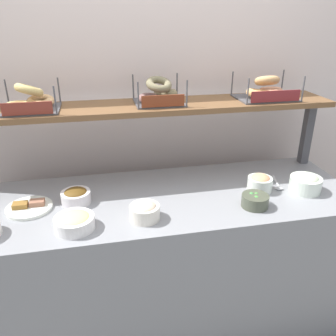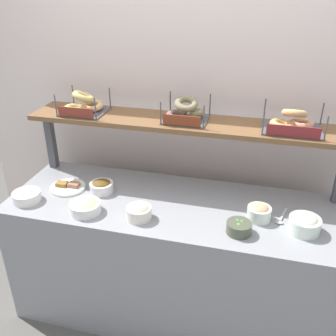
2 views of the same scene
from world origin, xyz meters
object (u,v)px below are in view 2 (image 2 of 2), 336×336
(bowl_cream_cheese, at_px, (26,196))
(bagel_basket_plain, at_px, (84,105))
(bagel_basket_poppy, at_px, (186,113))
(bagel_basket_sesame, at_px, (292,123))
(bowl_scallion_spread, at_px, (305,223))
(serving_spoon_near_plate, at_px, (281,219))
(bowl_lox_spread, at_px, (259,212))
(bowl_chocolate_spread, at_px, (102,186))
(bowl_egg_salad, at_px, (85,206))
(bowl_veggie_mix, at_px, (239,227))
(bowl_potato_salad, at_px, (139,212))
(serving_plate_white, at_px, (68,187))

(bowl_cream_cheese, distance_m, bagel_basket_plain, 0.66)
(bagel_basket_poppy, bearing_deg, bagel_basket_sesame, -1.45)
(bowl_scallion_spread, height_order, serving_spoon_near_plate, bowl_scallion_spread)
(bagel_basket_sesame, bearing_deg, bowl_lox_spread, -112.91)
(bowl_chocolate_spread, distance_m, bowl_scallion_spread, 1.21)
(bowl_chocolate_spread, height_order, serving_spoon_near_plate, bowl_chocolate_spread)
(bowl_egg_salad, xyz_separation_m, bowl_scallion_spread, (1.21, 0.12, 0.01))
(bowl_scallion_spread, bearing_deg, bowl_veggie_mix, -163.72)
(bowl_scallion_spread, relative_size, bowl_potato_salad, 1.18)
(bowl_lox_spread, distance_m, bagel_basket_poppy, 0.73)
(bowl_scallion_spread, xyz_separation_m, bowl_veggie_mix, (-0.33, -0.10, -0.02))
(bowl_potato_salad, bearing_deg, bagel_basket_sesame, 30.43)
(bowl_chocolate_spread, xyz_separation_m, serving_spoon_near_plate, (1.09, -0.04, -0.03))
(serving_plate_white, bearing_deg, bowl_potato_salad, -20.29)
(bowl_scallion_spread, relative_size, bowl_veggie_mix, 1.25)
(bowl_egg_salad, bearing_deg, bagel_basket_plain, 111.81)
(bowl_egg_salad, bearing_deg, bowl_lox_spread, 10.26)
(bagel_basket_poppy, bearing_deg, bowl_scallion_spread, -26.75)
(bowl_potato_salad, height_order, serving_spoon_near_plate, bowl_potato_salad)
(bagel_basket_plain, bearing_deg, bowl_chocolate_spread, -51.08)
(bowl_chocolate_spread, height_order, bagel_basket_poppy, bagel_basket_poppy)
(bowl_cream_cheese, bearing_deg, bagel_basket_poppy, 28.15)
(bagel_basket_poppy, bearing_deg, serving_plate_white, -159.00)
(bowl_chocolate_spread, bearing_deg, bowl_scallion_spread, -5.58)
(bowl_cream_cheese, relative_size, bowl_veggie_mix, 1.25)
(bowl_chocolate_spread, bearing_deg, bowl_lox_spread, -3.67)
(bagel_basket_sesame, bearing_deg, bowl_cream_cheese, -163.20)
(bowl_egg_salad, xyz_separation_m, bagel_basket_sesame, (1.09, 0.47, 0.44))
(bowl_lox_spread, xyz_separation_m, bowl_potato_salad, (-0.65, -0.16, -0.00))
(bowl_cream_cheese, height_order, bagel_basket_plain, bagel_basket_plain)
(serving_plate_white, relative_size, bagel_basket_plain, 0.81)
(bowl_scallion_spread, relative_size, bowl_lox_spread, 1.26)
(bowl_potato_salad, xyz_separation_m, serving_spoon_near_plate, (0.77, 0.18, -0.04))
(bowl_lox_spread, bearing_deg, bagel_basket_sesame, 67.09)
(bowl_scallion_spread, height_order, bagel_basket_sesame, bagel_basket_sesame)
(bowl_potato_salad, height_order, serving_plate_white, bowl_potato_salad)
(serving_plate_white, bearing_deg, bowl_chocolate_spread, 4.73)
(bowl_scallion_spread, relative_size, serving_plate_white, 0.75)
(serving_plate_white, relative_size, serving_spoon_near_plate, 1.30)
(serving_spoon_near_plate, relative_size, bagel_basket_poppy, 0.63)
(bowl_lox_spread, distance_m, serving_plate_white, 1.20)
(bowl_egg_salad, xyz_separation_m, bowl_lox_spread, (0.97, 0.18, 0.01))
(bowl_scallion_spread, bearing_deg, bagel_basket_sesame, 107.57)
(bowl_cream_cheese, relative_size, bagel_basket_poppy, 0.61)
(bagel_basket_plain, bearing_deg, bowl_scallion_spread, -14.00)
(serving_plate_white, bearing_deg, bagel_basket_plain, 80.50)
(bowl_veggie_mix, distance_m, bagel_basket_plain, 1.23)
(bowl_cream_cheese, xyz_separation_m, bagel_basket_poppy, (0.87, 0.47, 0.44))
(serving_plate_white, bearing_deg, bowl_lox_spread, -2.08)
(bagel_basket_poppy, bearing_deg, bowl_potato_salad, -108.32)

